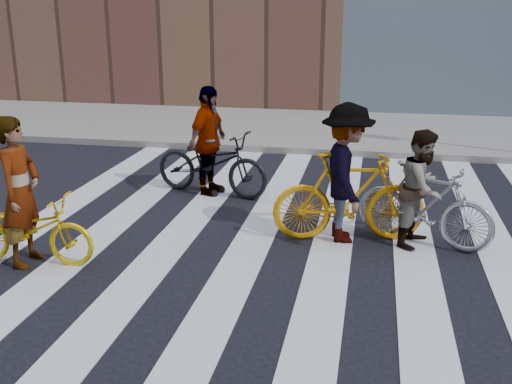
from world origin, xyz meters
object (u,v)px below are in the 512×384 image
(rider_rear, at_px, (208,141))
(bike_yellow_left, at_px, (28,230))
(bike_silver_mid, at_px, (425,205))
(rider_mid, at_px, (422,188))
(bike_dark_rear, at_px, (211,163))
(rider_left, at_px, (20,192))
(bike_yellow_right, at_px, (349,197))
(rider_right, at_px, (346,174))

(rider_rear, bearing_deg, bike_yellow_left, 169.96)
(bike_silver_mid, distance_m, rider_mid, 0.24)
(bike_dark_rear, distance_m, rider_left, 3.65)
(bike_silver_mid, relative_size, bike_yellow_right, 0.90)
(rider_mid, bearing_deg, rider_right, 115.82)
(bike_silver_mid, bearing_deg, rider_left, 130.43)
(bike_yellow_right, relative_size, rider_right, 1.09)
(rider_rear, bearing_deg, rider_right, -111.27)
(bike_dark_rear, height_order, rider_rear, rider_rear)
(bike_yellow_left, height_order, rider_left, rider_left)
(bike_yellow_left, bearing_deg, rider_left, 87.62)
(bike_yellow_right, distance_m, bike_dark_rear, 2.97)
(bike_yellow_right, height_order, rider_mid, rider_mid)
(rider_left, height_order, rider_rear, rider_left)
(bike_silver_mid, height_order, rider_right, rider_right)
(bike_dark_rear, distance_m, rider_mid, 3.79)
(bike_dark_rear, xyz_separation_m, rider_left, (-1.55, -3.28, 0.39))
(bike_yellow_left, bearing_deg, bike_silver_mid, -74.08)
(rider_left, xyz_separation_m, rider_right, (3.93, 1.57, 0.02))
(bike_yellow_left, height_order, rider_right, rider_right)
(rider_left, xyz_separation_m, rider_rear, (1.50, 3.28, -0.01))
(bike_yellow_right, relative_size, bike_dark_rear, 0.99)
(bike_yellow_right, distance_m, rider_rear, 3.03)
(bike_silver_mid, xyz_separation_m, rider_right, (-1.07, -0.06, 0.40))
(bike_yellow_left, xyz_separation_m, bike_yellow_right, (3.93, 1.57, 0.18))
(bike_dark_rear, bearing_deg, rider_right, -111.83)
(bike_yellow_left, height_order, rider_mid, rider_mid)
(rider_right, xyz_separation_m, rider_rear, (-2.43, 1.71, -0.03))
(bike_yellow_right, bearing_deg, rider_right, 79.06)
(rider_mid, distance_m, rider_right, 1.03)
(bike_silver_mid, relative_size, bike_dark_rear, 0.89)
(bike_yellow_left, height_order, bike_dark_rear, bike_dark_rear)
(bike_silver_mid, height_order, rider_left, rider_left)
(bike_dark_rear, bearing_deg, bike_silver_mid, -101.69)
(bike_yellow_left, height_order, rider_rear, rider_rear)
(bike_yellow_left, relative_size, rider_left, 0.91)
(bike_dark_rear, bearing_deg, rider_mid, -102.02)
(rider_rear, bearing_deg, rider_left, 169.23)
(rider_left, bearing_deg, rider_mid, -74.08)
(bike_yellow_left, bearing_deg, rider_rear, -26.20)
(bike_yellow_left, distance_m, bike_silver_mid, 5.22)
(bike_yellow_right, bearing_deg, bike_yellow_left, 100.88)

